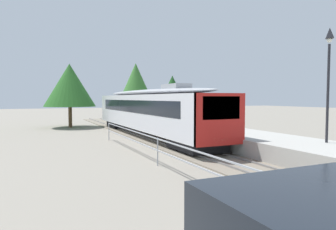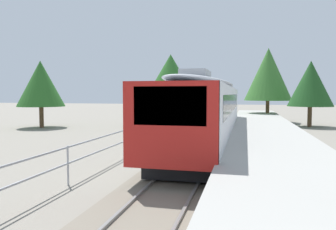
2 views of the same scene
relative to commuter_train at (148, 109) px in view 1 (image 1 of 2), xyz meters
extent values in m
plane|color=gray|center=(-3.00, -8.74, -2.15)|extent=(160.00, 160.00, 0.00)
cube|color=slate|center=(0.00, -8.74, -2.12)|extent=(3.20, 60.00, 0.06)
cube|color=slate|center=(-0.72, -8.74, -2.05)|extent=(0.08, 60.00, 0.08)
cube|color=slate|center=(0.72, -8.74, -2.05)|extent=(0.08, 60.00, 0.08)
cube|color=silver|center=(0.00, 0.11, -0.18)|extent=(2.80, 19.85, 2.55)
cube|color=red|center=(0.00, -9.72, -0.18)|extent=(2.80, 0.24, 2.55)
cube|color=black|center=(0.00, -9.80, 0.38)|extent=(2.13, 0.08, 1.12)
cube|color=black|center=(0.00, 0.11, 0.23)|extent=(2.82, 16.68, 0.92)
ellipsoid|color=#9EA0A5|center=(0.00, 0.11, 1.27)|extent=(2.69, 19.06, 0.44)
cube|color=#9EA0A5|center=(0.00, -4.86, 1.55)|extent=(1.10, 2.20, 0.36)
cube|color=#EAE5C6|center=(0.00, -9.79, -1.18)|extent=(1.00, 0.10, 0.20)
cube|color=black|center=(0.00, -7.42, -1.73)|extent=(2.24, 3.20, 0.55)
cube|color=black|center=(0.00, 7.63, -1.73)|extent=(2.24, 3.20, 0.55)
cube|color=#A8A59E|center=(3.25, -8.74, -1.70)|extent=(3.90, 60.00, 0.90)
cylinder|color=#232328|center=(4.29, -12.21, 1.05)|extent=(0.12, 0.12, 4.60)
pyramid|color=#232328|center=(4.29, -12.21, 3.85)|extent=(0.34, 0.34, 0.50)
sphere|color=silver|center=(4.29, -12.21, 3.53)|extent=(0.24, 0.24, 0.24)
cylinder|color=#9EA0A5|center=(-3.30, -9.74, -1.52)|extent=(0.06, 0.06, 1.25)
cylinder|color=#9EA0A5|center=(-3.30, -0.74, -1.52)|extent=(0.06, 0.06, 1.25)
cylinder|color=brown|center=(7.57, 11.60, -1.25)|extent=(0.36, 0.36, 1.79)
cone|color=#1E4C1E|center=(7.57, 11.60, 1.62)|extent=(3.83, 3.83, 3.95)
cylinder|color=brown|center=(4.28, 15.78, -1.04)|extent=(0.36, 0.36, 2.21)
cone|color=#38702D|center=(4.28, 15.78, 2.72)|extent=(4.73, 4.73, 5.31)
cylinder|color=brown|center=(-4.62, 10.30, -1.08)|extent=(0.36, 0.36, 2.13)
cone|color=#286023|center=(-4.62, 10.30, 2.16)|extent=(5.15, 5.15, 4.35)
camera|label=1|loc=(-8.41, -21.98, 0.85)|focal=32.41mm
camera|label=2|loc=(2.11, -18.79, 0.72)|focal=34.70mm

